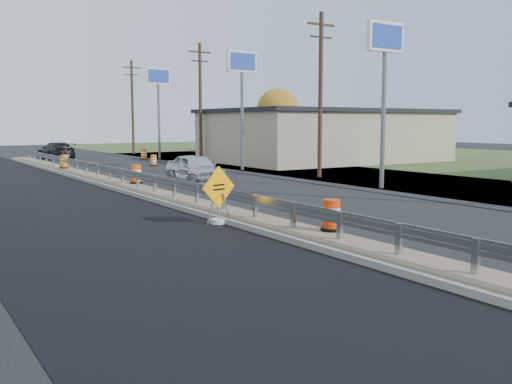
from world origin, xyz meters
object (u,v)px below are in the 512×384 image
barrel_median_near (331,216)px  car_silver (196,169)px  barrel_median_mid (136,175)px  car_dark_far (56,151)px  barrel_shoulder_far (144,154)px  barrel_median_far (64,162)px  barrel_shoulder_mid (154,160)px  caution_sign (219,209)px

barrel_median_near → car_silver: 15.27m
barrel_median_mid → car_dark_far: size_ratio=0.18×
barrel_shoulder_far → car_silver: size_ratio=0.20×
barrel_median_far → barrel_shoulder_far: barrel_median_far is taller
barrel_shoulder_far → barrel_shoulder_mid: bearing=-106.5°
car_silver → car_dark_far: (-1.07, 25.05, -0.04)m
barrel_median_near → car_dark_far: bearing=86.7°
car_dark_far → barrel_median_far: bearing=74.5°
barrel_median_mid → barrel_shoulder_mid: bearing=64.2°
caution_sign → car_silver: size_ratio=0.40×
barrel_median_mid → car_dark_far: car_dark_far is taller
car_dark_far → barrel_shoulder_mid: bearing=105.2°
barrel_median_mid → car_dark_far: bearing=84.8°
car_silver → barrel_median_mid: bearing=-174.3°
caution_sign → barrel_median_mid: size_ratio=2.03×
barrel_median_far → barrel_median_near: bearing=-88.9°
caution_sign → barrel_median_mid: caution_sign is taller
caution_sign → barrel_median_mid: (1.45, 10.93, 0.20)m
barrel_median_mid → barrel_median_near: bearing=-90.0°
barrel_median_mid → barrel_median_far: size_ratio=1.04×
barrel_median_near → caution_sign: bearing=111.3°
caution_sign → barrel_median_mid: 11.02m
barrel_median_near → barrel_shoulder_far: size_ratio=0.94×
caution_sign → barrel_shoulder_far: bearing=59.3°
caution_sign → barrel_median_near: bearing=-81.8°
caution_sign → barrel_shoulder_mid: caution_sign is taller
caution_sign → barrel_shoulder_mid: bearing=58.9°
caution_sign → car_dark_far: bearing=71.0°
caution_sign → barrel_median_mid: bearing=69.4°
barrel_median_near → car_dark_far: size_ratio=0.17×
caution_sign → car_silver: bearing=53.6°
barrel_median_near → barrel_median_far: size_ratio=0.99×
car_silver → car_dark_far: size_ratio=0.89×
barrel_median_near → barrel_median_far: 26.12m
caution_sign → barrel_median_far: caution_sign is taller
car_dark_far → car_silver: bearing=88.5°
barrel_median_mid → barrel_median_far: (-0.52, 11.46, -0.02)m
barrel_shoulder_far → barrel_median_far: bearing=-134.6°
caution_sign → barrel_shoulder_mid: size_ratio=2.27×
barrel_shoulder_mid → barrel_shoulder_far: (2.20, 7.44, 0.05)m
barrel_shoulder_far → car_silver: car_silver is taller
barrel_shoulder_mid → car_dark_far: (-4.15, 11.96, 0.36)m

